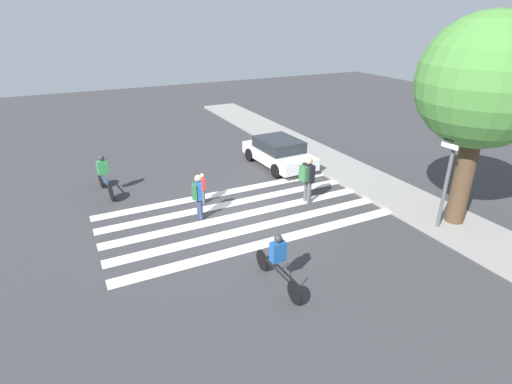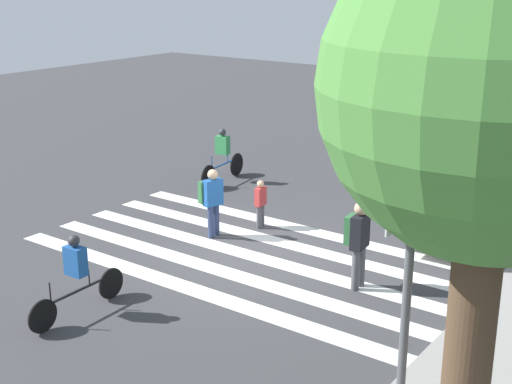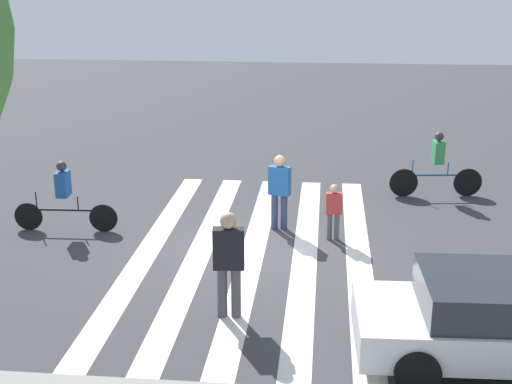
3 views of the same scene
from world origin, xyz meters
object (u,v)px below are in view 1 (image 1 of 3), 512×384
Objects in this scene: street_tree at (485,84)px; pedestrian_adult_yellow_jacket at (198,194)px; cyclist_near_curb at (104,174)px; pedestrian_child_with_backpack at (307,177)px; traffic_light at (451,147)px; cyclist_far_lane at (278,258)px; car_parked_dark_suv at (279,152)px; pedestrian_adult_blue_shirt at (203,186)px.

pedestrian_adult_yellow_jacket is (-4.36, -7.84, -3.84)m from street_tree.
cyclist_near_curb is at bearing -127.66° from street_tree.
pedestrian_child_with_backpack is at bearing 99.52° from pedestrian_adult_yellow_jacket.
traffic_light is 6.59m from cyclist_far_lane.
pedestrian_child_with_backpack is at bearing -16.42° from car_parked_dark_suv.
pedestrian_adult_blue_shirt is (-5.60, -6.28, -2.29)m from traffic_light.
traffic_light is 1.02× the size of car_parked_dark_suv.
pedestrian_adult_blue_shirt is at bearing 44.92° from cyclist_near_curb.
street_tree reaches higher than traffic_light.
street_tree is 4.12× the size of pedestrian_adult_yellow_jacket.
cyclist_near_curb is (-3.77, -2.69, -0.11)m from pedestrian_adult_yellow_jacket.
pedestrian_child_with_backpack is (0.52, 4.21, 0.09)m from pedestrian_adult_yellow_jacket.
street_tree is 2.98× the size of cyclist_near_curb.
cyclist_near_curb reaches higher than cyclist_far_lane.
pedestrian_adult_yellow_jacket is (-4.41, -6.85, -2.00)m from traffic_light.
pedestrian_child_with_backpack is 0.80× the size of cyclist_far_lane.
traffic_light is 2.09m from street_tree.
street_tree is 8.25m from cyclist_far_lane.
traffic_light is at bearing 90.05° from cyclist_far_lane.
pedestrian_child_with_backpack is (-3.83, -3.63, -3.75)m from street_tree.
car_parked_dark_suv is (-8.18, 4.64, -0.17)m from cyclist_far_lane.
pedestrian_adult_blue_shirt is (-1.19, 0.58, -0.29)m from pedestrian_adult_yellow_jacket.
pedestrian_adult_blue_shirt is at bearing 178.36° from cyclist_far_lane.
street_tree is 3.78× the size of pedestrian_child_with_backpack.
pedestrian_adult_blue_shirt is 0.29× the size of car_parked_dark_suv.
street_tree reaches higher than cyclist_near_curb.
pedestrian_child_with_backpack is at bearing -118.79° from pedestrian_adult_blue_shirt.
pedestrian_child_with_backpack is 8.13m from cyclist_near_curb.
cyclist_near_curb is (-2.58, -3.27, 0.18)m from pedestrian_adult_blue_shirt.
cyclist_far_lane is 0.55× the size of car_parked_dark_suv.
pedestrian_adult_yellow_jacket reaches higher than cyclist_far_lane.
pedestrian_child_with_backpack is at bearing -136.55° from street_tree.
traffic_light is at bearing 42.58° from cyclist_near_curb.
cyclist_near_curb is 9.03m from cyclist_far_lane.
cyclist_far_lane reaches higher than car_parked_dark_suv.
traffic_light is 1.83× the size of cyclist_near_curb.
pedestrian_child_with_backpack reaches higher than pedestrian_adult_blue_shirt.
traffic_light is at bearing -135.24° from pedestrian_adult_blue_shirt.
traffic_light is 1.85× the size of cyclist_far_lane.
pedestrian_child_with_backpack is at bearing 51.29° from cyclist_near_curb.
pedestrian_child_with_backpack is 0.44× the size of car_parked_dark_suv.
cyclist_far_lane is at bearing -87.91° from traffic_light.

